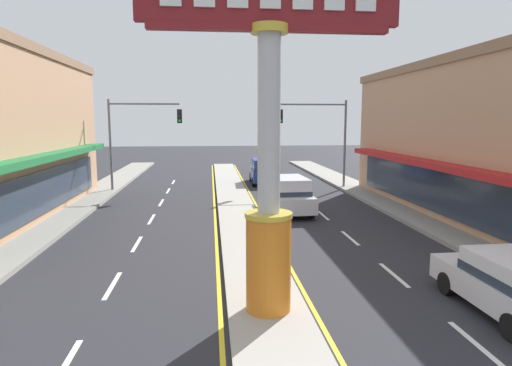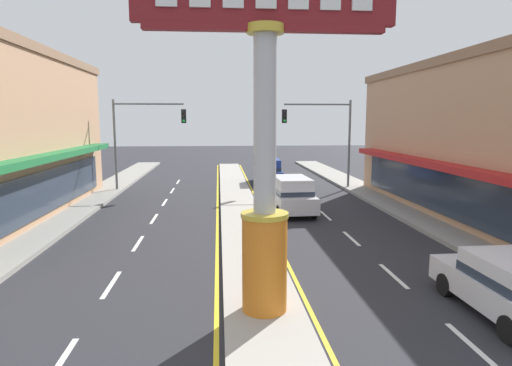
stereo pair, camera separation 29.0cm
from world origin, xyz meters
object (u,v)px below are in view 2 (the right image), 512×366
Objects in this scene: traffic_light_left_side at (141,129)px; suv_near_right_lane at (268,171)px; district_sign at (265,137)px; sedan_near_left_lane at (508,286)px; traffic_light_right_side at (325,129)px; suv_far_right_lane at (291,194)px.

traffic_light_left_side reaches higher than suv_near_right_lane.
district_sign is 1.35× the size of traffic_light_left_side.
district_sign is 7.02m from sedan_near_left_lane.
traffic_light_right_side reaches higher than suv_far_right_lane.
suv_near_right_lane is 10.84m from suv_far_right_lane.
traffic_light_right_side is at bearing 89.20° from sedan_near_left_lane.
suv_far_right_lane is 13.05m from sedan_near_left_lane.
suv_far_right_lane reaches higher than sedan_near_left_lane.
traffic_light_right_side is (12.50, -0.12, 0.00)m from traffic_light_left_side.
traffic_light_left_side is at bearing -161.08° from suv_near_right_lane.
traffic_light_right_side reaches higher than suv_near_right_lane.
district_sign is at bearing -107.59° from traffic_light_right_side.
traffic_light_left_side is (-6.25, 19.83, -0.19)m from district_sign.
suv_far_right_lane is at bearing -115.05° from traffic_light_right_side.
traffic_light_right_side is at bearing -41.48° from suv_near_right_lane.
district_sign is 20.79m from traffic_light_left_side.
district_sign reaches higher than suv_near_right_lane.
suv_far_right_lane is at bearing -89.97° from suv_near_right_lane.
suv_far_right_lane is 1.08× the size of sedan_near_left_lane.
suv_near_right_lane is (8.91, 3.05, -3.26)m from traffic_light_left_side.
suv_far_right_lane is at bearing 104.63° from sedan_near_left_lane.
traffic_light_left_side is at bearing 179.46° from traffic_light_right_side.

